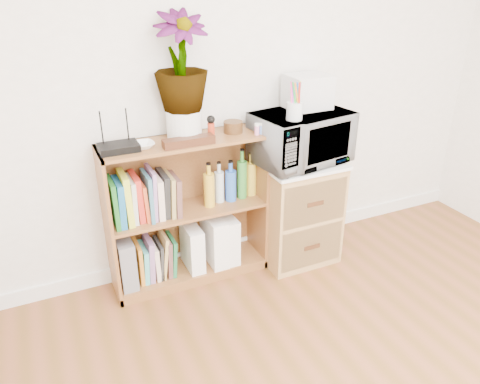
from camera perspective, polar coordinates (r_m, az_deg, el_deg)
skirting_board at (r=3.39m, az=-1.19°, el=-6.60°), size 4.00×0.02×0.10m
bookshelf at (r=2.95m, az=-6.41°, el=-2.42°), size 1.00×0.30×0.95m
wicker_unit at (r=3.23m, az=6.81°, el=-2.32°), size 0.50×0.45×0.70m
microwave at (r=3.01m, az=7.44°, el=6.58°), size 0.64×0.49×0.33m
pen_cup at (r=2.80m, az=6.66°, el=9.79°), size 0.10×0.10×0.10m
small_appliance at (r=3.05m, az=8.24°, el=12.02°), size 0.27×0.22×0.21m
router at (r=2.65m, az=-14.59°, el=5.27°), size 0.22×0.15×0.04m
white_bowl at (r=2.67m, az=-11.78°, el=5.60°), size 0.13×0.13×0.03m
plant_pot at (r=2.76m, az=-6.81°, el=8.17°), size 0.20×0.20×0.17m
potted_plant at (r=2.67m, az=-7.22°, el=15.49°), size 0.30×0.30×0.54m
trinket_box at (r=2.66m, az=-6.27°, el=6.14°), size 0.30×0.07×0.05m
kokeshi_doll at (r=2.76m, az=-3.54°, el=7.46°), size 0.04×0.04×0.09m
wooden_bowl at (r=2.87m, az=-0.85°, el=7.94°), size 0.12×0.12×0.07m
paint_jars at (r=2.84m, az=2.68°, el=7.63°), size 0.11×0.04×0.06m
file_box at (r=3.00m, az=-13.84°, el=-8.10°), size 0.10×0.25×0.32m
magazine_holder_left at (r=3.08m, az=-5.85°, el=-6.64°), size 0.09×0.24×0.30m
magazine_holder_mid at (r=3.11m, az=-3.16°, el=-5.76°), size 0.11×0.27×0.33m
magazine_holder_right at (r=3.14m, az=-1.73°, el=-5.53°), size 0.10×0.26×0.32m
cookbooks at (r=2.82m, az=-11.70°, el=-0.57°), size 0.40×0.20×0.31m
liquor_bottles at (r=2.99m, az=-0.32°, el=1.70°), size 0.46×0.07×0.32m
lower_books at (r=3.04m, az=-10.33°, el=-7.89°), size 0.24×0.19×0.29m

